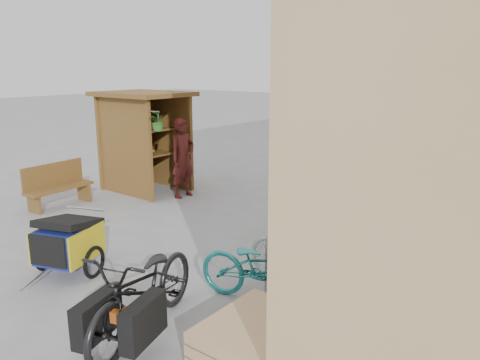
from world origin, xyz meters
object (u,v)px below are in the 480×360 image
Objects in this scene: person_kiosk at (183,158)px; bike_4 at (362,206)px; kiosk at (141,127)px; child_trailer at (68,241)px; bike_7 at (387,186)px; cargo_bike at (144,291)px; pallet_stack at (259,341)px; bike_3 at (348,221)px; shopping_carts at (456,171)px; bike_2 at (331,226)px; bench at (57,185)px; bike_0 at (265,269)px; bike_6 at (398,195)px; bike_1 at (299,253)px; bike_5 at (370,202)px.

bike_4 is at bearing -82.50° from person_kiosk.
person_kiosk is at bearing 7.73° from kiosk.
bike_7 is (2.55, 5.92, 0.03)m from child_trailer.
cargo_bike is at bearing 178.93° from bike_7.
person_kiosk is 1.05× the size of bike_7.
bike_4 is (-0.78, 4.36, 0.26)m from pallet_stack.
bike_3 is at bearing 31.41° from child_trailer.
shopping_carts is (-0.00, 7.83, 0.42)m from pallet_stack.
bike_2 is at bearing -177.04° from bike_4.
bench is 0.83× the size of person_kiosk.
bike_0 is 1.04× the size of bike_7.
bike_6 is (0.75, 5.95, -0.07)m from cargo_bike.
bike_1 is 0.92× the size of bike_2.
shopping_carts reaches higher than bike_6.
bike_7 is at bearing 20.73° from kiosk.
bike_5 is (0.10, 0.13, 0.08)m from bike_4.
bike_7 is (-0.27, 4.90, 0.05)m from bike_0.
bench is at bearing 107.05° from bike_6.
bench is 6.13m from bike_1.
child_trailer is 0.89× the size of bike_7.
bike_1 reaches higher than bike_6.
pallet_stack is at bearing -170.95° from bike_5.
bike_3 is (0.09, 0.43, -0.01)m from bike_2.
shopping_carts reaches higher than bike_7.
child_trailer is 0.87× the size of bike_6.
pallet_stack is at bearing -20.01° from bench.
cargo_bike is at bearing 173.42° from bike_5.
cargo_bike is 1.38× the size of bike_1.
child_trailer is 0.85× the size of bike_0.
bike_7 is (-0.24, 2.42, 0.08)m from bike_3.
bench reaches higher than bike_3.
bike_2 is at bearing -99.71° from person_kiosk.
cargo_bike reaches higher than bike_6.
cargo_bike is at bearing 174.98° from bike_4.
bike_3 is at bearing 162.39° from bike_6.
person_kiosk is (1.62, 2.25, 0.44)m from bench.
child_trailer is 5.28m from bike_5.
bike_1 is at bearing -176.83° from bike_5.
shopping_carts is at bearing 90.00° from pallet_stack.
bike_4 is (5.90, 2.57, -0.01)m from bench.
bike_1 is (4.51, -2.33, -0.44)m from person_kiosk.
child_trailer is 4.09m from bike_2.
bench reaches higher than bike_4.
shopping_carts is 4.84m from bike_2.
cargo_bike is 1.22× the size of bike_6.
bike_1 reaches higher than bike_2.
kiosk is 1.36× the size of bike_5.
person_kiosk is at bearing 61.52° from bike_1.
bike_4 is at bearing 141.34° from bike_5.
bike_5 is at bearing 0.44° from bike_3.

